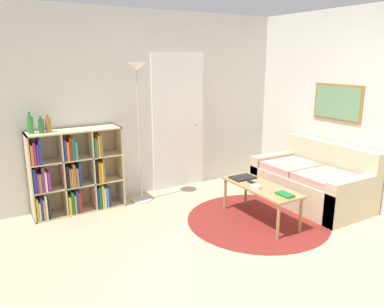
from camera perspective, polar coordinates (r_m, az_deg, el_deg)
The scene contains 15 objects.
ground_plane at distance 3.77m, azimuth 13.77°, elevation -17.32°, with size 14.00×14.00×0.00m, color tan.
wall_back at distance 5.50m, azimuth -5.31°, elevation 7.35°, with size 7.05×0.11×2.60m.
wall_right at distance 5.68m, azimuth 20.12°, elevation 6.91°, with size 0.08×5.67×2.60m.
rug at distance 4.79m, azimuth 9.91°, elevation -9.89°, with size 1.74×1.74×0.01m.
bookshelf at distance 5.04m, azimuth -17.72°, elevation -2.99°, with size 1.15×0.34×1.08m.
floor_lamp at distance 5.03m, azimuth -8.25°, elevation 8.87°, with size 0.28×0.28×1.89m.
couch at distance 5.45m, azimuth 18.09°, elevation -4.27°, with size 0.89×1.52×0.82m.
coffee_table at distance 4.66m, azimuth 10.46°, elevation -5.46°, with size 0.43×1.08×0.44m.
laptop at distance 4.89m, azimuth 7.75°, elevation -3.65°, with size 0.31×0.22×0.02m.
bowl at distance 4.53m, azimuth 9.72°, elevation -5.03°, with size 0.13×0.13×0.04m.
book_stack_on_table at distance 4.35m, azimuth 13.98°, elevation -6.16°, with size 0.12×0.20×0.04m.
remote at distance 4.70m, azimuth 9.27°, elevation -4.44°, with size 0.05×0.18×0.02m.
bottle_left at distance 4.82m, azimuth -23.43°, elevation 4.06°, with size 0.07×0.07×0.26m.
bottle_middle at distance 4.81m, azimuth -22.00°, elevation 3.94°, with size 0.07×0.07×0.21m.
bottle_right at distance 4.83m, azimuth -21.08°, elevation 4.11°, with size 0.07×0.07×0.22m.
Camera 1 is at (-2.32, -2.24, 1.96)m, focal length 35.00 mm.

